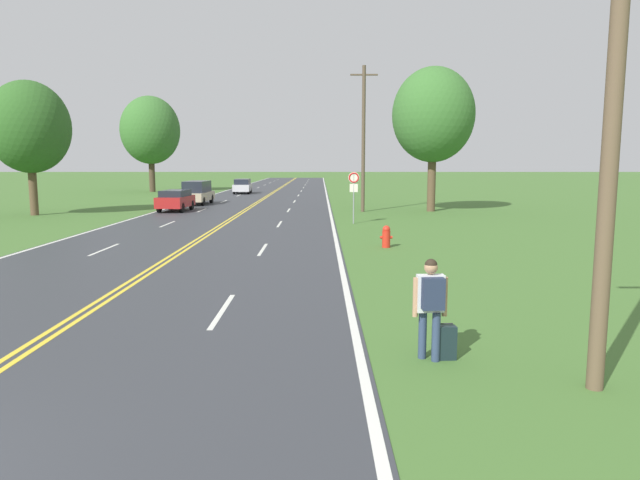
{
  "coord_description": "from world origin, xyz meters",
  "views": [
    {
      "loc": [
        5.17,
        -4.84,
        3.27
      ],
      "look_at": [
        5.21,
        9.23,
        1.36
      ],
      "focal_mm": 32.0,
      "sensor_mm": 36.0,
      "label": 1
    }
  ],
  "objects_px": {
    "traffic_sign": "(352,185)",
    "car_champagne_suv_approaching": "(196,192)",
    "suitcase": "(443,343)",
    "tree_behind_sign": "(432,115)",
    "fire_hydrant": "(385,236)",
    "car_red_hatchback_nearest": "(174,200)",
    "tree_left_verge": "(149,130)",
    "tree_mid_treeline": "(27,127)",
    "hitchhiker_person": "(429,299)",
    "car_silver_suv_mid_near": "(241,186)"
  },
  "relations": [
    {
      "from": "suitcase",
      "to": "tree_left_verge",
      "type": "xyz_separation_m",
      "value": [
        -21.08,
        55.51,
        6.57
      ]
    },
    {
      "from": "fire_hydrant",
      "to": "hitchhiker_person",
      "type": "bearing_deg",
      "value": -93.36
    },
    {
      "from": "hitchhiker_person",
      "to": "suitcase",
      "type": "bearing_deg",
      "value": -80.84
    },
    {
      "from": "tree_behind_sign",
      "to": "hitchhiker_person",
      "type": "bearing_deg",
      "value": -100.97
    },
    {
      "from": "fire_hydrant",
      "to": "traffic_sign",
      "type": "bearing_deg",
      "value": 94.97
    },
    {
      "from": "fire_hydrant",
      "to": "tree_left_verge",
      "type": "bearing_deg",
      "value": 116.76
    },
    {
      "from": "fire_hydrant",
      "to": "car_silver_suv_mid_near",
      "type": "distance_m",
      "value": 40.54
    },
    {
      "from": "hitchhiker_person",
      "to": "car_silver_suv_mid_near",
      "type": "bearing_deg",
      "value": 6.72
    },
    {
      "from": "suitcase",
      "to": "car_champagne_suv_approaching",
      "type": "xyz_separation_m",
      "value": [
        -11.79,
        35.83,
        0.68
      ]
    },
    {
      "from": "car_champagne_suv_approaching",
      "to": "tree_left_verge",
      "type": "bearing_deg",
      "value": 27.14
    },
    {
      "from": "hitchhiker_person",
      "to": "suitcase",
      "type": "relative_size",
      "value": 2.75
    },
    {
      "from": "tree_left_verge",
      "to": "tree_behind_sign",
      "type": "distance_m",
      "value": 37.21
    },
    {
      "from": "car_red_hatchback_nearest",
      "to": "tree_behind_sign",
      "type": "bearing_deg",
      "value": -87.92
    },
    {
      "from": "tree_left_verge",
      "to": "car_silver_suv_mid_near",
      "type": "bearing_deg",
      "value": -19.15
    },
    {
      "from": "hitchhiker_person",
      "to": "tree_mid_treeline",
      "type": "xyz_separation_m",
      "value": [
        -19.76,
        26.52,
        4.38
      ]
    },
    {
      "from": "car_champagne_suv_approaching",
      "to": "car_silver_suv_mid_near",
      "type": "height_order",
      "value": "car_champagne_suv_approaching"
    },
    {
      "from": "tree_left_verge",
      "to": "car_champagne_suv_approaching",
      "type": "height_order",
      "value": "tree_left_verge"
    },
    {
      "from": "tree_behind_sign",
      "to": "car_silver_suv_mid_near",
      "type": "height_order",
      "value": "tree_behind_sign"
    },
    {
      "from": "car_silver_suv_mid_near",
      "to": "car_red_hatchback_nearest",
      "type": "bearing_deg",
      "value": 173.57
    },
    {
      "from": "car_red_hatchback_nearest",
      "to": "traffic_sign",
      "type": "bearing_deg",
      "value": -122.25
    },
    {
      "from": "traffic_sign",
      "to": "car_red_hatchback_nearest",
      "type": "height_order",
      "value": "traffic_sign"
    },
    {
      "from": "car_champagne_suv_approaching",
      "to": "traffic_sign",
      "type": "bearing_deg",
      "value": -139.37
    },
    {
      "from": "tree_mid_treeline",
      "to": "hitchhiker_person",
      "type": "bearing_deg",
      "value": -53.31
    },
    {
      "from": "tree_left_verge",
      "to": "tree_behind_sign",
      "type": "height_order",
      "value": "tree_left_verge"
    },
    {
      "from": "suitcase",
      "to": "tree_behind_sign",
      "type": "relative_size",
      "value": 0.07
    },
    {
      "from": "traffic_sign",
      "to": "tree_left_verge",
      "type": "distance_m",
      "value": 40.18
    },
    {
      "from": "tree_left_verge",
      "to": "car_red_hatchback_nearest",
      "type": "relative_size",
      "value": 2.69
    },
    {
      "from": "suitcase",
      "to": "tree_left_verge",
      "type": "height_order",
      "value": "tree_left_verge"
    },
    {
      "from": "suitcase",
      "to": "tree_mid_treeline",
      "type": "bearing_deg",
      "value": 32.81
    },
    {
      "from": "fire_hydrant",
      "to": "car_red_hatchback_nearest",
      "type": "distance_m",
      "value": 20.86
    },
    {
      "from": "suitcase",
      "to": "tree_mid_treeline",
      "type": "xyz_separation_m",
      "value": [
        -20.02,
        26.46,
        5.15
      ]
    },
    {
      "from": "suitcase",
      "to": "tree_behind_sign",
      "type": "xyz_separation_m",
      "value": [
        5.46,
        29.42,
        6.12
      ]
    },
    {
      "from": "hitchhiker_person",
      "to": "suitcase",
      "type": "xyz_separation_m",
      "value": [
        0.26,
        0.06,
        -0.76
      ]
    },
    {
      "from": "car_red_hatchback_nearest",
      "to": "car_champagne_suv_approaching",
      "type": "distance_m",
      "value": 6.34
    },
    {
      "from": "traffic_sign",
      "to": "tree_left_verge",
      "type": "xyz_separation_m",
      "value": [
        -20.81,
        34.04,
        4.76
      ]
    },
    {
      "from": "fire_hydrant",
      "to": "car_silver_suv_mid_near",
      "type": "height_order",
      "value": "car_silver_suv_mid_near"
    },
    {
      "from": "traffic_sign",
      "to": "car_champagne_suv_approaching",
      "type": "bearing_deg",
      "value": 128.75
    },
    {
      "from": "tree_behind_sign",
      "to": "tree_mid_treeline",
      "type": "bearing_deg",
      "value": -173.37
    },
    {
      "from": "tree_behind_sign",
      "to": "tree_left_verge",
      "type": "bearing_deg",
      "value": 135.48
    },
    {
      "from": "hitchhiker_person",
      "to": "suitcase",
      "type": "distance_m",
      "value": 0.81
    },
    {
      "from": "tree_mid_treeline",
      "to": "tree_left_verge",
      "type": "bearing_deg",
      "value": 92.08
    },
    {
      "from": "tree_left_verge",
      "to": "car_red_hatchback_nearest",
      "type": "height_order",
      "value": "tree_left_verge"
    },
    {
      "from": "tree_mid_treeline",
      "to": "car_silver_suv_mid_near",
      "type": "height_order",
      "value": "tree_mid_treeline"
    },
    {
      "from": "traffic_sign",
      "to": "tree_behind_sign",
      "type": "relative_size",
      "value": 0.29
    },
    {
      "from": "suitcase",
      "to": "tree_mid_treeline",
      "type": "distance_m",
      "value": 33.58
    },
    {
      "from": "car_champagne_suv_approaching",
      "to": "hitchhiker_person",
      "type": "bearing_deg",
      "value": -160.3
    },
    {
      "from": "car_silver_suv_mid_near",
      "to": "traffic_sign",
      "type": "bearing_deg",
      "value": -164.04
    },
    {
      "from": "fire_hydrant",
      "to": "tree_mid_treeline",
      "type": "distance_m",
      "value": 25.19
    },
    {
      "from": "fire_hydrant",
      "to": "tree_left_verge",
      "type": "xyz_separation_m",
      "value": [
        -21.57,
        42.78,
        6.42
      ]
    },
    {
      "from": "traffic_sign",
      "to": "car_red_hatchback_nearest",
      "type": "distance_m",
      "value": 14.2
    }
  ]
}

